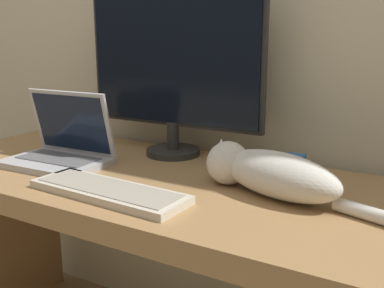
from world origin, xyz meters
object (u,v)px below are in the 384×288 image
(monitor, at_px, (173,65))
(cat, at_px, (269,172))
(laptop, at_px, (61,150))
(external_keyboard, at_px, (108,191))

(monitor, distance_m, cat, 0.52)
(cat, bearing_deg, monitor, 170.38)
(laptop, xyz_separation_m, external_keyboard, (0.31, -0.15, -0.03))
(laptop, xyz_separation_m, cat, (0.66, 0.06, 0.01))
(laptop, bearing_deg, monitor, 45.97)
(laptop, bearing_deg, cat, 3.03)
(monitor, bearing_deg, external_keyboard, -80.26)
(laptop, height_order, cat, laptop)
(monitor, xyz_separation_m, laptop, (-0.24, -0.27, -0.25))
(laptop, relative_size, external_keyboard, 0.72)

